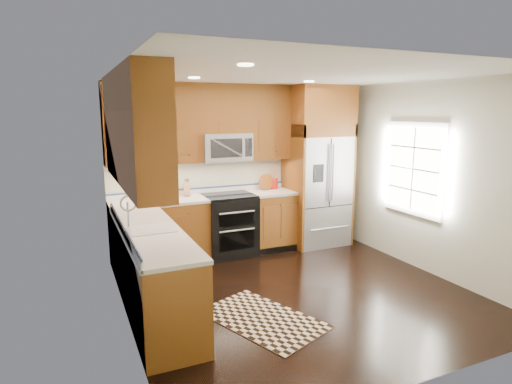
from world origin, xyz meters
name	(u,v)px	position (x,y,z in m)	size (l,w,h in m)	color
ground	(296,292)	(0.00, 0.00, 0.00)	(4.00, 4.00, 0.00)	black
wall_back	(236,168)	(0.00, 2.00, 1.30)	(4.00, 0.02, 2.60)	beige
wall_left	(122,203)	(-2.00, 0.00, 1.30)	(0.02, 4.00, 2.60)	beige
wall_right	(425,178)	(2.00, 0.00, 1.30)	(0.02, 4.00, 2.60)	beige
window	(414,169)	(1.98, 0.20, 1.40)	(0.04, 1.10, 1.30)	white
base_cabinets	(179,249)	(-1.23, 0.90, 0.45)	(2.85, 3.00, 0.90)	brown
countertop	(186,210)	(-1.09, 1.01, 0.92)	(2.86, 3.01, 0.04)	silver
upper_cabinets	(177,125)	(-1.15, 1.09, 2.02)	(2.85, 3.00, 1.15)	brown
range	(229,225)	(-0.25, 1.67, 0.47)	(0.76, 0.67, 0.95)	black
microwave	(225,147)	(-0.25, 1.80, 1.66)	(0.76, 0.40, 0.42)	#B2B2B7
refrigerator	(318,166)	(1.30, 1.63, 1.30)	(0.98, 0.75, 2.60)	#B2B2B7
sink_faucet	(147,225)	(-1.73, 0.23, 0.99)	(0.54, 0.44, 0.37)	#B2B2B7
rug	(263,319)	(-0.68, -0.48, 0.01)	(0.79, 1.31, 0.01)	black
knife_block	(187,189)	(-0.84, 1.88, 1.05)	(0.13, 0.15, 0.26)	#A57250
utensil_crock	(274,181)	(0.62, 1.87, 1.07)	(0.14, 0.14, 0.36)	#AD1F15
cutting_board	(266,189)	(0.46, 1.83, 0.95)	(0.27, 0.27, 0.02)	brown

